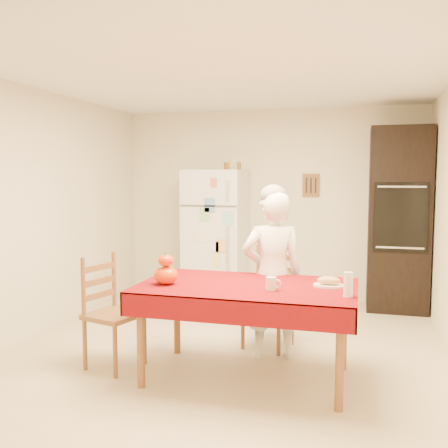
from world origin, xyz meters
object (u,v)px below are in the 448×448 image
at_px(chair_far, 271,293).
at_px(chair_left, 109,307).
at_px(oven_cabinet, 399,219).
at_px(wine_glass, 348,284).
at_px(refrigerator, 216,235).
at_px(pumpkin_lower, 166,275).
at_px(bread_plate, 329,286).
at_px(coffee_mug, 271,284).
at_px(seated_woman, 272,276).
at_px(dining_table, 247,293).

bearing_deg(chair_far, chair_left, -131.48).
bearing_deg(oven_cabinet, wine_glass, -100.74).
bearing_deg(refrigerator, pumpkin_lower, -82.28).
relative_size(chair_left, wine_glass, 5.40).
xyz_separation_m(oven_cabinet, chair_left, (-2.49, -2.58, -0.59)).
bearing_deg(bread_plate, wine_glass, -62.05).
bearing_deg(coffee_mug, oven_cabinet, 67.98).
distance_m(chair_far, chair_left, 1.52).
distance_m(refrigerator, bread_plate, 2.89).
bearing_deg(coffee_mug, wine_glass, -5.76).
height_order(refrigerator, chair_left, refrigerator).
height_order(chair_left, seated_woman, seated_woman).
relative_size(refrigerator, chair_far, 1.79).
bearing_deg(seated_woman, bread_plate, 122.48).
height_order(oven_cabinet, chair_far, oven_cabinet).
height_order(refrigerator, oven_cabinet, oven_cabinet).
xyz_separation_m(seated_woman, coffee_mug, (0.10, -0.65, 0.07)).
distance_m(refrigerator, coffee_mug, 2.89).
relative_size(pumpkin_lower, wine_glass, 1.09).
distance_m(chair_left, seated_woman, 1.44).
height_order(coffee_mug, pumpkin_lower, pumpkin_lower).
distance_m(coffee_mug, bread_plate, 0.47).
xyz_separation_m(dining_table, chair_far, (0.05, 0.83, -0.18)).
relative_size(refrigerator, pumpkin_lower, 8.87).
xyz_separation_m(oven_cabinet, coffee_mug, (-1.08, -2.68, -0.29)).
height_order(dining_table, coffee_mug, coffee_mug).
relative_size(oven_cabinet, dining_table, 1.29).
xyz_separation_m(chair_left, coffee_mug, (1.41, -0.09, 0.30)).
xyz_separation_m(wine_glass, bread_plate, (-0.15, 0.29, -0.08)).
bearing_deg(oven_cabinet, pumpkin_lower, -125.57).
bearing_deg(wine_glass, bread_plate, 117.95).
height_order(pumpkin_lower, wine_glass, wine_glass).
xyz_separation_m(chair_far, chair_left, (-1.24, -0.88, 0.00)).
relative_size(refrigerator, coffee_mug, 17.00).
distance_m(chair_far, coffee_mug, 1.03).
bearing_deg(seated_woman, chair_far, -96.10).
xyz_separation_m(oven_cabinet, chair_far, (-1.25, -1.70, -0.59)).
bearing_deg(bread_plate, coffee_mug, -150.75).
xyz_separation_m(refrigerator, dining_table, (0.98, -2.49, -0.16)).
distance_m(dining_table, bread_plate, 0.64).
bearing_deg(chair_left, refrigerator, 11.06).
bearing_deg(coffee_mug, chair_left, 176.23).
height_order(chair_far, coffee_mug, chair_far).
distance_m(oven_cabinet, wine_glass, 2.79).
bearing_deg(refrigerator, bread_plate, -56.13).
distance_m(refrigerator, pumpkin_lower, 2.66).
distance_m(chair_left, wine_glass, 2.01).
distance_m(refrigerator, oven_cabinet, 2.29).
bearing_deg(refrigerator, dining_table, -68.48).
bearing_deg(wine_glass, seated_woman, 133.34).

